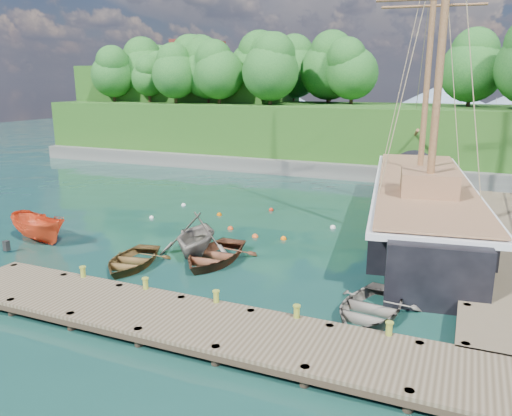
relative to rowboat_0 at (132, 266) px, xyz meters
The scene contains 25 objects.
ground 4.47m from the rowboat_0, 27.51° to the left, with size 160.00×160.00×0.00m, color #10352E.
dock_near 7.45m from the rowboat_0, 36.64° to the right, with size 20.00×3.20×1.10m.
dock_east 17.93m from the rowboat_0, 30.38° to the left, with size 3.20×24.00×1.10m.
bollard_0 3.04m from the rowboat_0, 90.68° to the right, with size 0.26×0.26×0.45m, color olive.
bollard_1 4.24m from the rowboat_0, 45.68° to the right, with size 0.26×0.26×0.45m, color olive.
bollard_2 6.69m from the rowboat_0, 26.97° to the right, with size 0.26×0.26×0.45m, color olive.
bollard_3 9.46m from the rowboat_0, 18.71° to the right, with size 0.26×0.26×0.45m, color olive.
bollard_4 12.34m from the rowboat_0, 14.24° to the right, with size 0.26×0.26×0.45m, color olive.
rowboat_0 is the anchor object (origin of this frame).
rowboat_1 3.29m from the rowboat_0, 55.86° to the left, with size 3.54×4.10×2.16m, color slate.
rowboat_2 3.76m from the rowboat_0, 32.17° to the left, with size 3.22×4.51×0.93m, color brown.
rowboat_3 10.99m from the rowboat_0, ahead, with size 3.12×4.37×0.90m, color #655E55.
motorboat_orange 6.84m from the rowboat_0, behind, with size 1.61×4.28×1.65m, color #E1461E.
cabin_boat_white 12.69m from the rowboat_0, 13.70° to the left, with size 2.02×5.36×2.07m, color silver.
schooner 16.39m from the rowboat_0, 45.16° to the left, with size 8.28×28.85×21.44m.
mooring_buoy_0 8.36m from the rowboat_0, 118.54° to the left, with size 0.27×0.27×0.27m, color white.
mooring_buoy_1 7.27m from the rowboat_0, 77.62° to the left, with size 0.33×0.33×0.33m, color #D84719.
mooring_buoy_2 7.16m from the rowboat_0, 61.06° to the left, with size 0.35×0.35×0.35m, color #D5521C.
mooring_buoy_3 11.85m from the rowboat_0, 54.32° to the left, with size 0.34×0.34×0.34m, color silver.
mooring_buoy_4 9.60m from the rowboat_0, 92.62° to the left, with size 0.31×0.31×0.31m, color #D45D00.
mooring_buoy_5 12.19m from the rowboat_0, 79.86° to the left, with size 0.31×0.31×0.31m, color red.
mooring_buoy_6 11.54m from the rowboat_0, 109.42° to the left, with size 0.31×0.31×0.31m, color silver.
mooring_buoy_7 8.22m from the rowboat_0, 52.36° to the left, with size 0.32×0.32×0.32m, color orange.
headland 35.04m from the rowboat_0, 104.93° to the left, with size 51.00×19.31×12.90m.
distant_ridge 72.67m from the rowboat_0, 83.45° to the left, with size 117.00×40.00×10.00m.
Camera 1 is at (9.72, -19.55, 8.20)m, focal length 35.00 mm.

